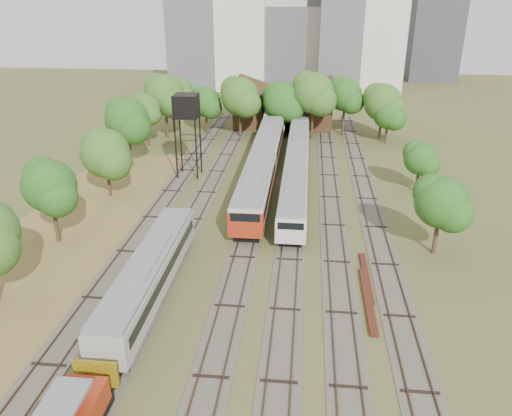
# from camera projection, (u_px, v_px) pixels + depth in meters

# --- Properties ---
(ground) EXTENTS (240.00, 240.00, 0.00)m
(ground) POSITION_uv_depth(u_px,v_px,m) (252.00, 336.00, 32.89)
(ground) COLOR #475123
(ground) RESTS_ON ground
(dry_grass_patch) EXTENTS (14.00, 60.00, 0.04)m
(dry_grass_patch) POSITION_uv_depth(u_px,v_px,m) (50.00, 262.00, 41.88)
(dry_grass_patch) COLOR brown
(dry_grass_patch) RESTS_ON ground
(tracks) EXTENTS (24.60, 80.00, 0.19)m
(tracks) POSITION_uv_depth(u_px,v_px,m) (271.00, 195.00, 55.76)
(tracks) COLOR #4C473D
(tracks) RESTS_ON ground
(railcar_red_set) EXTENTS (3.16, 34.58, 3.91)m
(railcar_red_set) POSITION_uv_depth(u_px,v_px,m) (263.00, 164.00, 59.36)
(railcar_red_set) COLOR black
(railcar_red_set) RESTS_ON ground
(railcar_green_set) EXTENTS (2.73, 52.08, 3.37)m
(railcar_green_set) POSITION_uv_depth(u_px,v_px,m) (298.00, 148.00, 66.62)
(railcar_green_set) COLOR black
(railcar_green_set) RESTS_ON ground
(railcar_rear) EXTENTS (3.28, 16.08, 4.06)m
(railcar_rear) POSITION_uv_depth(u_px,v_px,m) (277.00, 113.00, 84.20)
(railcar_rear) COLOR black
(railcar_rear) RESTS_ON ground
(old_grey_coach) EXTENTS (2.71, 18.00, 3.35)m
(old_grey_coach) POSITION_uv_depth(u_px,v_px,m) (150.00, 274.00, 36.56)
(old_grey_coach) COLOR black
(old_grey_coach) RESTS_ON ground
(water_tower) EXTENTS (2.88, 2.88, 9.98)m
(water_tower) POSITION_uv_depth(u_px,v_px,m) (186.00, 108.00, 58.43)
(water_tower) COLOR black
(water_tower) RESTS_ON ground
(rail_pile_near) EXTENTS (0.57, 8.48, 0.28)m
(rail_pile_near) POSITION_uv_depth(u_px,v_px,m) (368.00, 300.00, 36.54)
(rail_pile_near) COLOR #4F2116
(rail_pile_near) RESTS_ON ground
(rail_pile_far) EXTENTS (0.47, 7.56, 0.25)m
(rail_pile_far) POSITION_uv_depth(u_px,v_px,m) (366.00, 277.00, 39.49)
(rail_pile_far) COLOR #4F2116
(rail_pile_far) RESTS_ON ground
(maintenance_shed) EXTENTS (16.45, 11.55, 7.58)m
(maintenance_shed) POSITION_uv_depth(u_px,v_px,m) (284.00, 107.00, 84.75)
(maintenance_shed) COLOR #3A2315
(maintenance_shed) RESTS_ON ground
(tree_band_left) EXTENTS (7.12, 74.03, 8.81)m
(tree_band_left) POSITION_uv_depth(u_px,v_px,m) (102.00, 145.00, 54.86)
(tree_band_left) COLOR #382616
(tree_band_left) RESTS_ON ground
(tree_band_far) EXTENTS (38.47, 10.20, 10.06)m
(tree_band_far) POSITION_uv_depth(u_px,v_px,m) (274.00, 98.00, 75.79)
(tree_band_far) COLOR #382616
(tree_band_far) RESTS_ON ground
(tree_band_right) EXTENTS (5.31, 39.37, 7.01)m
(tree_band_right) POSITION_uv_depth(u_px,v_px,m) (410.00, 148.00, 57.17)
(tree_band_right) COLOR #382616
(tree_band_right) RESTS_ON ground
(tower_centre) EXTENTS (20.00, 18.00, 36.00)m
(tower_centre) POSITION_uv_depth(u_px,v_px,m) (307.00, 6.00, 116.84)
(tower_centre) COLOR #BAB5A9
(tower_centre) RESTS_ON ground
(tower_far_right) EXTENTS (12.00, 12.00, 28.00)m
(tower_far_right) POSITION_uv_depth(u_px,v_px,m) (435.00, 22.00, 124.54)
(tower_far_right) COLOR #3C3E43
(tower_far_right) RESTS_ON ground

